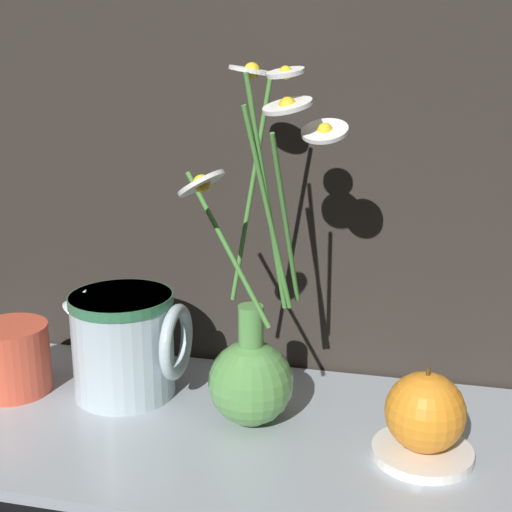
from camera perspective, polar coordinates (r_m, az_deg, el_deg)
ground_plane at (r=0.80m, az=0.30°, el=-14.49°), size 6.00×6.00×0.00m
shelf at (r=0.79m, az=0.30°, el=-14.11°), size 0.82×0.33×0.01m
vase_with_flowers at (r=0.77m, az=-0.32°, el=-8.42°), size 0.16×0.18×0.38m
yellow_mug at (r=0.91m, az=-19.07°, el=-7.73°), size 0.10×0.09×0.08m
ceramic_pitcher at (r=0.85m, az=-10.43°, el=-6.62°), size 0.15×0.12×0.14m
saucer_plate at (r=0.76m, az=13.16°, el=-15.05°), size 0.10×0.10×0.01m
orange_fruit at (r=0.74m, az=13.38°, el=-12.05°), size 0.08×0.08×0.09m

